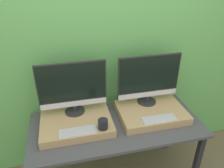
# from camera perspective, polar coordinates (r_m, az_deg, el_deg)

# --- Properties ---
(wall_back) EXTENTS (8.00, 0.04, 2.60)m
(wall_back) POSITION_cam_1_polar(r_m,az_deg,el_deg) (2.24, -1.51, 7.60)
(wall_back) COLOR #66B75B
(wall_back) RESTS_ON ground_plane
(workbench) EXTENTS (1.64, 0.73, 0.76)m
(workbench) POSITION_cam_1_polar(r_m,az_deg,el_deg) (2.19, 1.14, -11.93)
(workbench) COLOR #47474C
(workbench) RESTS_ON ground_plane
(wooden_riser_left) EXTENTS (0.66, 0.48, 0.08)m
(wooden_riser_left) POSITION_cam_1_polar(r_m,az_deg,el_deg) (2.11, -9.25, -10.05)
(wooden_riser_left) COLOR tan
(wooden_riser_left) RESTS_ON workbench
(monitor_left) EXTENTS (0.64, 0.19, 0.52)m
(monitor_left) POSITION_cam_1_polar(r_m,az_deg,el_deg) (2.05, -10.27, -0.76)
(monitor_left) COLOR #282828
(monitor_left) RESTS_ON wooden_riser_left
(keyboard_left) EXTENTS (0.32, 0.11, 0.01)m
(keyboard_left) POSITION_cam_1_polar(r_m,az_deg,el_deg) (1.95, -8.87, -12.13)
(keyboard_left) COLOR silver
(keyboard_left) RESTS_ON wooden_riser_left
(mug) EXTENTS (0.09, 0.09, 0.09)m
(mug) POSITION_cam_1_polar(r_m,az_deg,el_deg) (1.94, -2.38, -10.43)
(mug) COLOR black
(mug) RESTS_ON wooden_riser_left
(wooden_riser_right) EXTENTS (0.66, 0.48, 0.08)m
(wooden_riser_right) POSITION_cam_1_polar(r_m,az_deg,el_deg) (2.26, 10.20, -7.25)
(wooden_riser_right) COLOR tan
(wooden_riser_right) RESTS_ON workbench
(monitor_right) EXTENTS (0.64, 0.19, 0.52)m
(monitor_right) POSITION_cam_1_polar(r_m,az_deg,el_deg) (2.20, 9.58, 1.45)
(monitor_right) COLOR #282828
(monitor_right) RESTS_ON wooden_riser_right
(keyboard_right) EXTENTS (0.32, 0.11, 0.01)m
(keyboard_right) POSITION_cam_1_polar(r_m,az_deg,el_deg) (2.10, 12.16, -8.90)
(keyboard_right) COLOR silver
(keyboard_right) RESTS_ON wooden_riser_right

